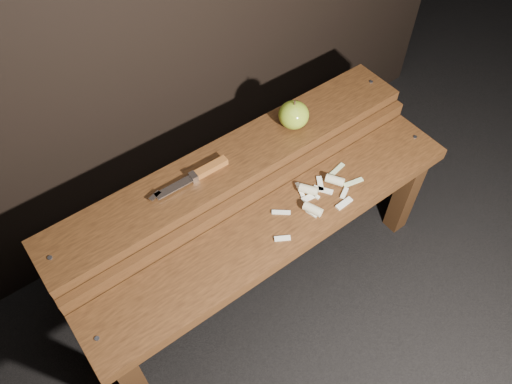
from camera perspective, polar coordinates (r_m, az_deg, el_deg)
ground at (r=1.79m, az=1.17°, el=-10.11°), size 60.00×60.00×0.00m
bench_front_tier at (r=1.46m, az=2.86°, el=-5.34°), size 1.20×0.20×0.42m
bench_rear_tier at (r=1.52m, az=-2.39°, el=1.69°), size 1.20×0.21×0.50m
apple at (r=1.52m, az=4.33°, el=8.78°), size 0.09×0.09×0.10m
knife at (r=1.41m, az=-6.22°, el=2.23°), size 0.25×0.03×0.02m
apple_scraps at (r=1.47m, az=7.22°, el=-0.21°), size 0.35×0.15×0.03m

